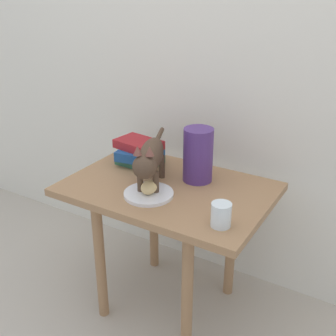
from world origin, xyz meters
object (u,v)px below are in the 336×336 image
(cat, at_px, (150,158))
(candle_jar, at_px, (221,216))
(green_vase, at_px, (198,155))
(side_table, at_px, (168,205))
(book_stack, at_px, (140,153))
(bread_roll, at_px, (149,187))
(plate, at_px, (149,194))

(cat, height_order, candle_jar, cat)
(green_vase, bearing_deg, side_table, -123.73)
(side_table, relative_size, book_stack, 3.67)
(candle_jar, bearing_deg, bread_roll, 170.92)
(cat, relative_size, green_vase, 1.99)
(side_table, bearing_deg, bread_roll, -98.42)
(plate, distance_m, book_stack, 0.31)
(side_table, bearing_deg, cat, -133.86)
(side_table, xyz_separation_m, cat, (-0.05, -0.05, 0.22))
(bread_roll, xyz_separation_m, green_vase, (0.09, 0.23, 0.07))
(cat, height_order, book_stack, cat)
(plate, relative_size, cat, 0.43)
(green_vase, bearing_deg, candle_jar, -50.11)
(bread_roll, bearing_deg, candle_jar, -9.08)
(bread_roll, xyz_separation_m, cat, (-0.03, 0.06, 0.09))
(bread_roll, relative_size, green_vase, 0.36)
(side_table, relative_size, candle_jar, 9.69)
(bread_roll, distance_m, candle_jar, 0.33)
(plate, bearing_deg, bread_roll, -40.93)
(book_stack, bearing_deg, bread_roll, -48.96)
(book_stack, distance_m, green_vase, 0.31)
(book_stack, relative_size, green_vase, 1.00)
(bread_roll, height_order, book_stack, book_stack)
(side_table, xyz_separation_m, book_stack, (-0.22, 0.13, 0.14))
(green_vase, bearing_deg, book_stack, 177.65)
(candle_jar, bearing_deg, green_vase, 129.89)
(side_table, distance_m, plate, 0.15)
(book_stack, relative_size, candle_jar, 2.64)
(bread_roll, xyz_separation_m, candle_jar, (0.32, -0.05, -0.00))
(green_vase, bearing_deg, plate, -113.62)
(side_table, distance_m, green_vase, 0.24)
(side_table, height_order, bread_roll, bread_roll)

